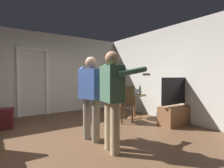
# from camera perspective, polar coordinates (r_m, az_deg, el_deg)

# --- Properties ---
(ground_plane) EXTENTS (6.50, 6.50, 0.00)m
(ground_plane) POSITION_cam_1_polar(r_m,az_deg,el_deg) (3.49, -11.45, -18.24)
(ground_plane) COLOR brown
(wall_back) EXTENTS (6.08, 0.12, 2.66)m
(wall_back) POSITION_cam_1_polar(r_m,az_deg,el_deg) (6.16, -22.76, 3.14)
(wall_back) COLOR beige
(wall_back) RESTS_ON ground_plane
(wall_right) EXTENTS (0.12, 6.15, 2.66)m
(wall_right) POSITION_cam_1_polar(r_m,az_deg,el_deg) (5.22, 20.08, 3.36)
(wall_right) COLOR beige
(wall_right) RESTS_ON ground_plane
(doorway_frame) EXTENTS (0.93, 0.08, 2.13)m
(doorway_frame) POSITION_cam_1_polar(r_m,az_deg,el_deg) (6.04, -24.25, 2.09)
(doorway_frame) COLOR white
(doorway_frame) RESTS_ON ground_plane
(tv_flatscreen) EXTENTS (1.16, 0.40, 1.21)m
(tv_flatscreen) POSITION_cam_1_polar(r_m,az_deg,el_deg) (4.84, 20.19, -8.09)
(tv_flatscreen) COLOR brown
(tv_flatscreen) RESTS_ON ground_plane
(side_table) EXTENTS (0.69, 0.69, 0.70)m
(side_table) POSITION_cam_1_polar(r_m,az_deg,el_deg) (5.29, 7.33, -5.82)
(side_table) COLOR brown
(side_table) RESTS_ON ground_plane
(laptop) EXTENTS (0.41, 0.41, 0.16)m
(laptop) POSITION_cam_1_polar(r_m,az_deg,el_deg) (5.20, 7.29, -2.90)
(laptop) COLOR black
(laptop) RESTS_ON side_table
(bottle_on_table) EXTENTS (0.06, 0.06, 0.28)m
(bottle_on_table) POSITION_cam_1_polar(r_m,az_deg,el_deg) (5.29, 9.06, -2.09)
(bottle_on_table) COLOR #373D20
(bottle_on_table) RESTS_ON side_table
(wooden_chair) EXTENTS (0.46, 0.46, 0.99)m
(wooden_chair) POSITION_cam_1_polar(r_m,az_deg,el_deg) (4.73, 4.31, -5.94)
(wooden_chair) COLOR #4C331E
(wooden_chair) RESTS_ON ground_plane
(person_blue_shirt) EXTENTS (0.66, 0.66, 1.64)m
(person_blue_shirt) POSITION_cam_1_polar(r_m,az_deg,el_deg) (2.85, 0.17, -3.30)
(person_blue_shirt) COLOR tan
(person_blue_shirt) RESTS_ON ground_plane
(person_striped_shirt) EXTENTS (0.79, 0.65, 1.60)m
(person_striped_shirt) POSITION_cam_1_polar(r_m,az_deg,el_deg) (3.38, -6.64, -2.61)
(person_striped_shirt) COLOR gray
(person_striped_shirt) RESTS_ON ground_plane
(suitcase_small) EXTENTS (0.64, 0.52, 0.47)m
(suitcase_small) POSITION_cam_1_polar(r_m,az_deg,el_deg) (4.97, -32.70, -9.51)
(suitcase_small) COLOR #4C1919
(suitcase_small) RESTS_ON ground_plane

